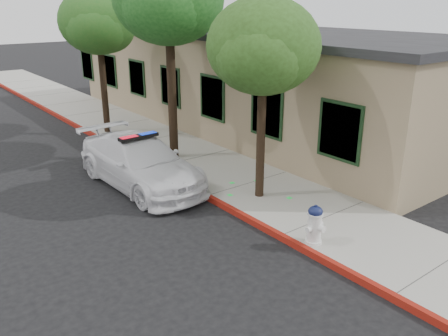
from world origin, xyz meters
TOP-DOWN VIEW (x-y plane):
  - ground at (0.00, 0.00)m, footprint 120.00×120.00m
  - sidewalk at (1.60, 3.00)m, footprint 3.20×60.00m
  - red_curb at (0.06, 3.00)m, footprint 0.14×60.00m
  - clapboard_building at (6.69, 9.00)m, footprint 7.30×20.89m
  - police_car at (-0.90, 5.21)m, footprint 2.30×5.23m
  - fire_hydrant at (0.35, -0.71)m, footprint 0.54×0.46m
  - street_tree_near at (1.22, 2.10)m, footprint 3.07×2.95m
  - street_tree_mid at (1.17, 6.64)m, footprint 3.61×3.74m
  - street_tree_far at (0.74, 11.17)m, footprint 3.15×3.12m

SIDE VIEW (x-z plane):
  - ground at x=0.00m, z-range 0.00..0.00m
  - sidewalk at x=1.60m, z-range 0.00..0.15m
  - red_curb at x=0.06m, z-range 0.00..0.16m
  - fire_hydrant at x=0.35m, z-range 0.15..1.09m
  - police_car at x=-0.90m, z-range -0.06..1.56m
  - clapboard_building at x=6.69m, z-range 0.01..4.25m
  - street_tree_near at x=1.22m, z-range 1.48..6.88m
  - street_tree_far at x=0.74m, z-range 1.60..7.38m
  - street_tree_mid at x=1.17m, z-range 1.90..8.79m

